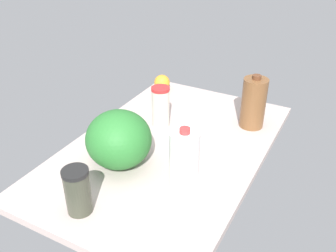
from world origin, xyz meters
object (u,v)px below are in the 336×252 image
tumbler_cup (161,107)px  orange_beside_bowl (162,83)px  watermelon (119,139)px  lime_near_front (254,103)px  shaker_bottle (78,191)px  chocolate_milk_jug (254,103)px  milk_jug (184,160)px

tumbler_cup → orange_beside_bowl: size_ratio=2.21×
watermelon → lime_near_front: watermelon is taller
shaker_bottle → chocolate_milk_jug: chocolate_milk_jug is taller
milk_jug → chocolate_milk_jug: size_ratio=0.97×
shaker_bottle → watermelon: (-28.20, -3.30, 2.94)cm
tumbler_cup → milk_jug: milk_jug is taller
orange_beside_bowl → shaker_bottle: bearing=13.1°
watermelon → orange_beside_bowl: bearing=-164.3°
tumbler_cup → shaker_bottle: (62.24, 4.17, -1.24)cm
milk_jug → lime_near_front: (-70.99, 4.43, -8.25)cm
chocolate_milk_jug → lime_near_front: bearing=-167.5°
tumbler_cup → lime_near_front: bearing=137.7°
watermelon → tumbler_cup: bearing=-178.5°
lime_near_front → orange_beside_bowl: 51.53cm
tumbler_cup → shaker_bottle: bearing=3.8°
chocolate_milk_jug → orange_beside_bowl: chocolate_milk_jug is taller
shaker_bottle → chocolate_milk_jug: 87.87cm
tumbler_cup → lime_near_front: (-36.43, 33.11, -6.48)cm
milk_jug → shaker_bottle: 37.10cm
tumbler_cup → watermelon: (34.04, 0.86, 1.70)cm
tumbler_cup → milk_jug: size_ratio=0.79×
milk_jug → lime_near_front: milk_jug is taller
tumbler_cup → watermelon: bearing=1.5°
milk_jug → watermelon: (-0.52, -27.82, -0.07)cm
lime_near_front → orange_beside_bowl: orange_beside_bowl is taller
watermelon → orange_beside_bowl: watermelon is taller
milk_jug → lime_near_front: size_ratio=3.98×
milk_jug → orange_beside_bowl: 83.60cm
lime_near_front → chocolate_milk_jug: bearing=12.5°
milk_jug → chocolate_milk_jug: chocolate_milk_jug is taller
tumbler_cup → orange_beside_bowl: (-34.20, -18.36, -5.23)cm
lime_near_front → orange_beside_bowl: (2.23, -51.47, 1.25)cm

